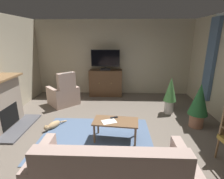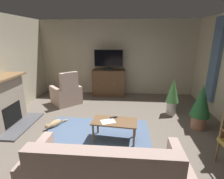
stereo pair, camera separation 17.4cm
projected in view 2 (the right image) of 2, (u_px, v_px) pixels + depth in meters
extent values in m
cube|color=#665B51|center=(108.00, 138.00, 3.97)|extent=(6.45, 7.17, 0.04)
cube|color=#B2A88E|center=(117.00, 58.00, 6.74)|extent=(6.45, 0.10, 2.80)
cube|color=slate|center=(215.00, 61.00, 4.93)|extent=(0.10, 0.44, 2.35)
cube|color=slate|center=(95.00, 138.00, 3.95)|extent=(2.50, 1.92, 0.01)
cube|color=#4C4C51|center=(22.00, 125.00, 4.48)|extent=(0.50, 1.41, 0.04)
cube|color=gray|center=(2.00, 103.00, 4.34)|extent=(0.44, 1.21, 1.22)
cube|color=black|center=(11.00, 114.00, 4.41)|extent=(0.10, 0.68, 0.52)
cube|color=#352315|center=(109.00, 94.00, 6.83)|extent=(1.17, 0.41, 0.06)
cube|color=#4C331E|center=(109.00, 83.00, 6.69)|extent=(1.23, 0.47, 1.00)
sphere|color=tan|center=(102.00, 83.00, 6.46)|extent=(0.03, 0.03, 0.03)
sphere|color=tan|center=(114.00, 83.00, 6.42)|extent=(0.03, 0.03, 0.03)
cube|color=black|center=(109.00, 69.00, 6.49)|extent=(0.37, 0.20, 0.06)
cylinder|color=black|center=(109.00, 67.00, 6.47)|extent=(0.04, 0.04, 0.08)
cube|color=black|center=(109.00, 58.00, 6.37)|extent=(1.04, 0.05, 0.60)
cube|color=black|center=(109.00, 58.00, 6.34)|extent=(1.00, 0.01, 0.56)
cube|color=brown|center=(115.00, 121.00, 3.77)|extent=(1.01, 0.58, 0.03)
cylinder|color=brown|center=(135.00, 128.00, 3.94)|extent=(0.04, 0.04, 0.43)
cylinder|color=brown|center=(98.00, 125.00, 4.09)|extent=(0.04, 0.04, 0.43)
cylinder|color=brown|center=(134.00, 138.00, 3.58)|extent=(0.04, 0.04, 0.43)
cylinder|color=brown|center=(93.00, 134.00, 3.73)|extent=(0.04, 0.04, 0.43)
cube|color=black|center=(113.00, 118.00, 3.89)|extent=(0.18, 0.12, 0.02)
cube|color=silver|center=(108.00, 121.00, 3.73)|extent=(0.36, 0.32, 0.01)
cube|color=#A3897F|center=(106.00, 178.00, 2.55)|extent=(1.88, 0.91, 0.45)
cube|color=#A3897F|center=(102.00, 169.00, 2.07)|extent=(1.88, 0.20, 0.50)
cube|color=#A3897F|center=(38.00, 167.00, 2.60)|extent=(0.15, 0.91, 0.67)
cube|color=#A3897F|center=(178.00, 176.00, 2.44)|extent=(0.15, 0.91, 0.67)
cube|color=#B2A899|center=(105.00, 165.00, 2.32)|extent=(0.37, 0.14, 0.36)
cube|color=#BC9E8E|center=(66.00, 97.00, 5.97)|extent=(0.97, 0.98, 0.40)
cube|color=#BC9E8E|center=(69.00, 84.00, 5.57)|extent=(0.54, 0.52, 0.71)
cube|color=#BC9E8E|center=(56.00, 97.00, 5.73)|extent=(0.65, 0.68, 0.60)
cube|color=#BC9E8E|center=(75.00, 93.00, 6.15)|extent=(0.65, 0.68, 0.60)
cube|color=white|center=(70.00, 76.00, 5.44)|extent=(0.28, 0.26, 0.24)
cylinder|color=brown|center=(217.00, 151.00, 3.18)|extent=(0.04, 0.04, 0.41)
cylinder|color=#99664C|center=(198.00, 122.00, 4.33)|extent=(0.34, 0.34, 0.34)
cone|color=#235B2D|center=(202.00, 101.00, 4.16)|extent=(0.47, 0.47, 0.78)
cylinder|color=beige|center=(171.00, 108.00, 5.12)|extent=(0.26, 0.26, 0.39)
cone|color=#4C8E47|center=(173.00, 90.00, 4.96)|extent=(0.37, 0.37, 0.71)
ellipsoid|color=tan|center=(55.00, 123.00, 4.45)|extent=(0.32, 0.42, 0.16)
sphere|color=tan|center=(47.00, 126.00, 4.25)|extent=(0.12, 0.12, 0.12)
cone|color=tan|center=(48.00, 125.00, 4.22)|extent=(0.04, 0.04, 0.04)
cone|color=tan|center=(46.00, 124.00, 4.25)|extent=(0.04, 0.04, 0.04)
cylinder|color=tan|center=(65.00, 120.00, 4.68)|extent=(0.13, 0.21, 0.10)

